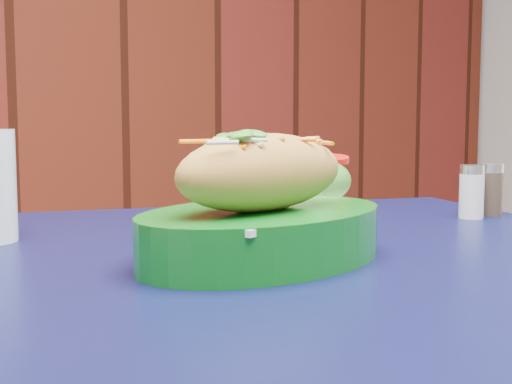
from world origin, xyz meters
TOP-DOWN VIEW (x-y plane):
  - cafe_table at (-0.31, 1.26)m, footprint 1.03×1.03m
  - banh_mi_basket at (-0.36, 1.25)m, footprint 0.31×0.24m
  - salad_plate at (-0.13, 1.45)m, footprint 0.21×0.21m
  - salt_shaker at (0.04, 1.30)m, footprint 0.03×0.03m
  - pepper_shaker at (0.09, 1.30)m, footprint 0.03×0.03m

SIDE VIEW (x-z plane):
  - cafe_table at x=-0.31m, z-range 0.29..1.04m
  - salt_shaker at x=0.04m, z-range 0.75..0.82m
  - pepper_shaker at x=0.09m, z-range 0.75..0.82m
  - salad_plate at x=-0.13m, z-range 0.74..0.85m
  - banh_mi_basket at x=-0.36m, z-range 0.73..0.86m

